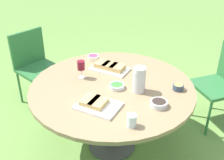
# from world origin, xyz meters

# --- Properties ---
(ground_plane) EXTENTS (40.00, 40.00, 0.00)m
(ground_plane) POSITION_xyz_m (0.00, 0.00, 0.00)
(ground_plane) COLOR #668E42
(dining_table) EXTENTS (1.49, 1.49, 0.70)m
(dining_table) POSITION_xyz_m (0.00, 0.00, 0.63)
(dining_table) COLOR #4C4C51
(dining_table) RESTS_ON ground_plane
(chair_near_left) EXTENTS (0.44, 0.42, 0.89)m
(chair_near_left) POSITION_xyz_m (-0.00, -1.26, 0.52)
(chair_near_left) COLOR #2D6B38
(chair_near_left) RESTS_ON ground_plane
(chair_far_back) EXTENTS (0.58, 0.58, 0.89)m
(chair_far_back) POSITION_xyz_m (-1.12, 0.58, 0.52)
(chair_far_back) COLOR #2D6B38
(chair_far_back) RESTS_ON ground_plane
(water_pitcher) EXTENTS (0.12, 0.11, 0.23)m
(water_pitcher) POSITION_xyz_m (-0.09, 0.23, 0.82)
(water_pitcher) COLOR silver
(water_pitcher) RESTS_ON dining_table
(wine_glass) EXTENTS (0.07, 0.07, 0.17)m
(wine_glass) POSITION_xyz_m (0.08, -0.31, 0.83)
(wine_glass) COLOR silver
(wine_glass) RESTS_ON dining_table
(platter_bread_main) EXTENTS (0.33, 0.39, 0.06)m
(platter_bread_main) POSITION_xyz_m (0.32, 0.13, 0.73)
(platter_bread_main) COLOR white
(platter_bread_main) RESTS_ON dining_table
(platter_charcuterie) EXTENTS (0.30, 0.41, 0.07)m
(platter_charcuterie) POSITION_xyz_m (-0.21, -0.22, 0.74)
(platter_charcuterie) COLOR white
(platter_charcuterie) RESTS_ON dining_table
(bowl_fries) EXTENTS (0.10, 0.10, 0.05)m
(bowl_fries) POSITION_xyz_m (-0.34, 0.47, 0.74)
(bowl_fries) COLOR #334256
(bowl_fries) RESTS_ON dining_table
(bowl_salad) EXTENTS (0.13, 0.13, 0.04)m
(bowl_salad) POSITION_xyz_m (-0.00, 0.06, 0.73)
(bowl_salad) COLOR silver
(bowl_salad) RESTS_ON dining_table
(bowl_olives) EXTENTS (0.14, 0.14, 0.05)m
(bowl_olives) POSITION_xyz_m (-0.02, 0.49, 0.73)
(bowl_olives) COLOR silver
(bowl_olives) RESTS_ON dining_table
(bowl_dip_red) EXTENTS (0.12, 0.12, 0.05)m
(bowl_dip_red) POSITION_xyz_m (-0.26, -0.51, 0.73)
(bowl_dip_red) COLOR beige
(bowl_dip_red) RESTS_ON dining_table
(cup_water_near) EXTENTS (0.07, 0.07, 0.10)m
(cup_water_near) POSITION_xyz_m (0.32, 0.49, 0.75)
(cup_water_near) COLOR silver
(cup_water_near) RESTS_ON dining_table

